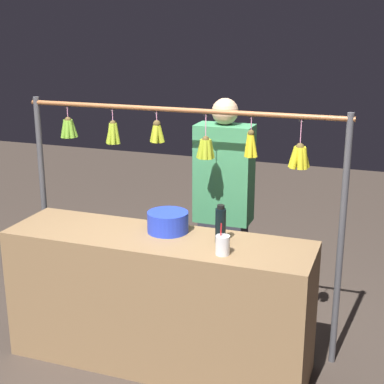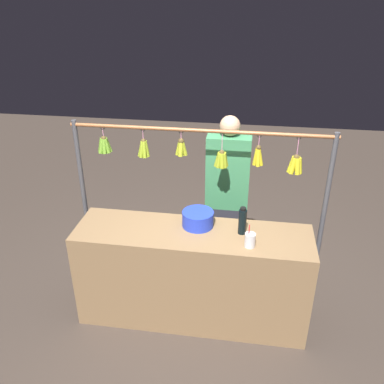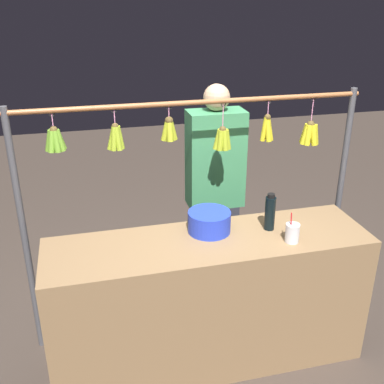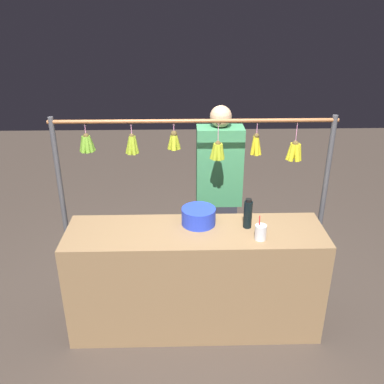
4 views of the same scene
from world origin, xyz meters
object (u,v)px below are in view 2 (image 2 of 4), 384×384
drink_cup (250,240)px  vendor_person (227,202)px  blue_bucket (198,219)px  water_bottle (242,221)px

drink_cup → vendor_person: 0.87m
blue_bucket → drink_cup: size_ratio=1.41×
blue_bucket → vendor_person: size_ratio=0.16×
blue_bucket → drink_cup: 0.52m
blue_bucket → vendor_person: (-0.21, -0.58, -0.12)m
blue_bucket → water_bottle: bearing=170.6°
water_bottle → vendor_person: vendor_person is taller
vendor_person → drink_cup: bearing=106.4°
drink_cup → vendor_person: vendor_person is taller
water_bottle → vendor_person: 0.69m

